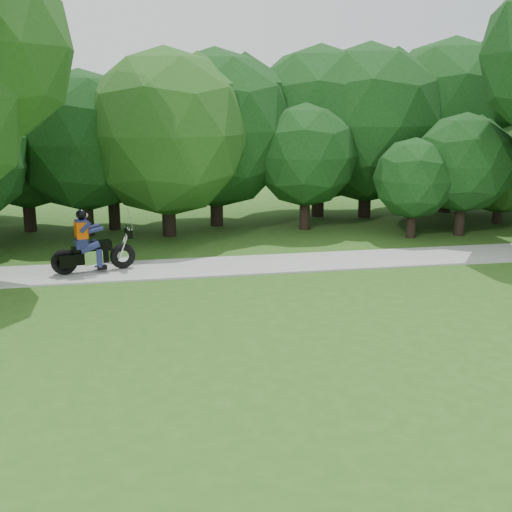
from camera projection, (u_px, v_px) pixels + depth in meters
name	position (u px, v px, depth m)	size (l,w,h in m)	color
ground	(404.00, 368.00, 12.20)	(100.00, 100.00, 0.00)	#2B5518
walkway	(298.00, 263.00, 19.82)	(60.00, 2.20, 0.06)	gray
tree_line	(279.00, 132.00, 25.49)	(40.28, 12.08, 7.71)	black
touring_motorcycle	(88.00, 249.00, 18.47)	(2.42, 1.13, 1.86)	black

